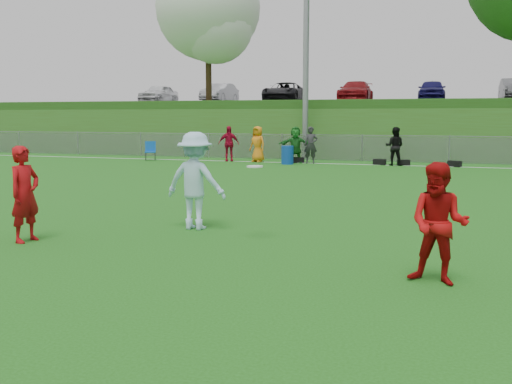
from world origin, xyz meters
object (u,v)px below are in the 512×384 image
at_px(player_red_center, 439,224).
at_px(player_blue, 195,181).
at_px(frisbee, 255,167).
at_px(recycling_bin, 287,155).
at_px(player_red_left, 25,194).

relative_size(player_red_center, player_blue, 0.85).
bearing_deg(player_blue, frisbee, 158.80).
xyz_separation_m(player_red_center, recycling_bin, (-6.50, 17.36, -0.39)).
bearing_deg(player_red_center, recycling_bin, 124.72).
bearing_deg(frisbee, player_blue, 155.39).
bearing_deg(player_red_left, player_red_center, -86.99).
bearing_deg(player_red_left, player_blue, -43.97).
xyz_separation_m(player_red_left, player_red_center, (6.89, -0.48, -0.04)).
xyz_separation_m(player_red_center, player_blue, (-4.50, 2.42, 0.14)).
bearing_deg(player_red_left, frisbee, -64.30).
xyz_separation_m(player_red_center, frisbee, (-3.09, 1.77, 0.51)).
relative_size(player_red_left, frisbee, 5.84).
distance_m(player_red_left, player_red_center, 6.91).
relative_size(player_blue, recycling_bin, 2.27).
distance_m(player_red_left, frisbee, 4.05).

